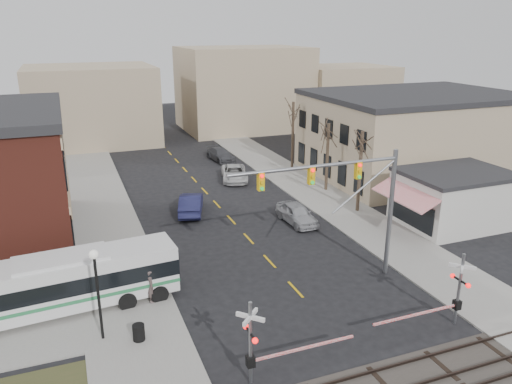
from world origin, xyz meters
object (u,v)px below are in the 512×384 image
(transit_bus, at_px, (64,282))
(car_a, at_px, (297,214))
(car_c, at_px, (234,173))
(trash_bin, at_px, (139,332))
(pedestrian_far, at_px, (95,271))
(traffic_signal_mast, at_px, (351,191))
(car_b, at_px, (191,204))
(rr_crossing_east, at_px, (452,291))
(rr_crossing_west, at_px, (260,342))
(pedestrian_near, at_px, (151,285))
(car_d, at_px, (221,155))
(street_lamp, at_px, (96,277))

(transit_bus, distance_m, car_a, 18.75)
(car_c, bearing_deg, trash_bin, -104.04)
(trash_bin, height_order, pedestrian_far, pedestrian_far)
(traffic_signal_mast, xyz_separation_m, car_b, (-5.96, 14.85, -4.93))
(traffic_signal_mast, bearing_deg, rr_crossing_east, -67.77)
(rr_crossing_east, relative_size, car_c, 1.06)
(traffic_signal_mast, relative_size, car_a, 2.28)
(car_a, bearing_deg, rr_crossing_west, -123.27)
(rr_crossing_west, bearing_deg, pedestrian_near, 111.84)
(transit_bus, relative_size, rr_crossing_west, 2.18)
(trash_bin, height_order, car_a, car_a)
(car_d, xyz_separation_m, pedestrian_far, (-15.79, -25.76, 0.35))
(street_lamp, relative_size, trash_bin, 5.75)
(traffic_signal_mast, bearing_deg, pedestrian_near, 171.86)
(rr_crossing_west, bearing_deg, transit_bus, 130.57)
(trash_bin, height_order, car_b, car_b)
(rr_crossing_east, distance_m, car_b, 22.62)
(transit_bus, height_order, street_lamp, street_lamp)
(rr_crossing_west, bearing_deg, traffic_signal_mast, 38.37)
(rr_crossing_west, xyz_separation_m, car_b, (2.31, 21.39, -1.13))
(car_a, bearing_deg, rr_crossing_east, -88.35)
(car_a, xyz_separation_m, pedestrian_near, (-12.85, -7.99, 0.32))
(transit_bus, distance_m, pedestrian_near, 4.58)
(car_a, xyz_separation_m, car_c, (-0.87, 12.75, -0.05))
(car_b, bearing_deg, car_d, -98.01)
(transit_bus, bearing_deg, traffic_signal_mast, -8.85)
(rr_crossing_west, xyz_separation_m, pedestrian_near, (-3.29, 8.20, -0.86))
(street_lamp, bearing_deg, traffic_signal_mast, 3.89)
(pedestrian_near, distance_m, pedestrian_far, 4.06)
(rr_crossing_west, bearing_deg, car_d, 75.24)
(transit_bus, relative_size, rr_crossing_east, 2.18)
(transit_bus, xyz_separation_m, street_lamp, (1.57, -3.47, 1.74))
(rr_crossing_east, bearing_deg, trash_bin, 164.19)
(car_c, height_order, car_d, car_c)
(trash_bin, height_order, car_d, car_d)
(car_c, xyz_separation_m, car_d, (1.04, 8.00, -0.02))
(car_a, relative_size, pedestrian_near, 2.33)
(rr_crossing_west, xyz_separation_m, rr_crossing_east, (10.76, 0.44, 0.00))
(trash_bin, xyz_separation_m, car_c, (13.21, 24.17, 0.20))
(transit_bus, distance_m, pedestrian_far, 2.80)
(street_lamp, bearing_deg, rr_crossing_west, -42.05)
(transit_bus, height_order, car_c, transit_bus)
(street_lamp, bearing_deg, pedestrian_near, 42.42)
(trash_bin, xyz_separation_m, car_b, (6.82, 16.63, 0.30))
(street_lamp, bearing_deg, car_c, 57.55)
(car_a, relative_size, pedestrian_far, 2.45)
(traffic_signal_mast, xyz_separation_m, car_a, (1.30, 9.65, -4.98))
(rr_crossing_east, distance_m, pedestrian_far, 19.97)
(traffic_signal_mast, bearing_deg, transit_bus, 171.15)
(traffic_signal_mast, bearing_deg, car_a, 82.35)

